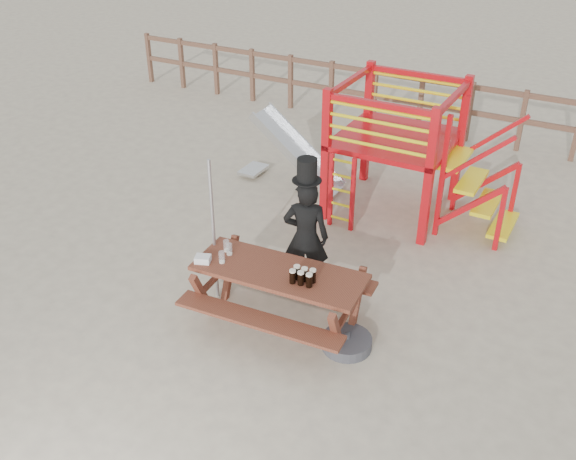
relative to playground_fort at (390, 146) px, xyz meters
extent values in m
plane|color=#C4B699|center=(-0.12, -3.58, -1.07)|extent=(60.00, 60.00, 0.00)
cube|color=brown|center=(-0.12, 3.42, 0.03)|extent=(15.00, 0.06, 0.10)
cube|color=brown|center=(-0.12, 3.42, -0.47)|extent=(15.00, 0.06, 0.10)
cube|color=brown|center=(-7.62, 3.42, -0.47)|extent=(0.09, 0.09, 1.20)
cube|color=brown|center=(-6.62, 3.42, -0.47)|extent=(0.09, 0.09, 1.20)
cube|color=brown|center=(-5.62, 3.42, -0.47)|extent=(0.09, 0.09, 1.20)
cube|color=brown|center=(-4.62, 3.42, -0.47)|extent=(0.09, 0.09, 1.20)
cube|color=brown|center=(-3.62, 3.42, -0.47)|extent=(0.09, 0.09, 1.20)
cube|color=brown|center=(-2.62, 3.42, -0.47)|extent=(0.09, 0.09, 1.20)
cube|color=brown|center=(-1.62, 3.42, -0.47)|extent=(0.09, 0.09, 1.20)
cube|color=brown|center=(-0.62, 3.42, -0.47)|extent=(0.09, 0.09, 1.20)
cube|color=brown|center=(0.38, 3.42, -0.47)|extent=(0.09, 0.09, 1.20)
cube|color=brown|center=(1.38, 3.42, -0.47)|extent=(0.09, 0.09, 1.20)
cube|color=red|center=(-0.72, -0.78, -0.02)|extent=(0.12, 0.12, 2.10)
cube|color=red|center=(0.88, -0.78, -0.02)|extent=(0.12, 0.12, 2.10)
cube|color=red|center=(-0.72, 0.82, -0.02)|extent=(0.12, 0.12, 2.10)
cube|color=red|center=(0.88, 0.82, -0.02)|extent=(0.12, 0.12, 2.10)
cube|color=red|center=(0.08, 0.02, 0.13)|extent=(1.72, 1.72, 0.08)
cube|color=red|center=(0.08, -0.78, 0.93)|extent=(1.60, 0.08, 0.08)
cube|color=red|center=(0.08, 0.82, 0.93)|extent=(1.60, 0.08, 0.08)
cube|color=red|center=(-0.72, 0.02, 0.93)|extent=(0.08, 1.60, 0.08)
cube|color=red|center=(0.88, 0.02, 0.93)|extent=(0.08, 1.60, 0.08)
cylinder|color=yellow|center=(0.08, -0.78, 0.31)|extent=(1.50, 0.05, 0.05)
cylinder|color=yellow|center=(0.08, 0.82, 0.31)|extent=(1.50, 0.05, 0.05)
cylinder|color=yellow|center=(0.08, -0.78, 0.49)|extent=(1.50, 0.05, 0.05)
cylinder|color=yellow|center=(0.08, 0.82, 0.49)|extent=(1.50, 0.05, 0.05)
cylinder|color=yellow|center=(0.08, -0.78, 0.67)|extent=(1.50, 0.05, 0.05)
cylinder|color=yellow|center=(0.08, 0.82, 0.67)|extent=(1.50, 0.05, 0.05)
cylinder|color=yellow|center=(0.08, -0.78, 0.85)|extent=(1.50, 0.05, 0.05)
cylinder|color=yellow|center=(0.08, 0.82, 0.85)|extent=(1.50, 0.05, 0.05)
cube|color=red|center=(-0.55, -0.93, -0.47)|extent=(0.06, 0.06, 1.20)
cube|color=red|center=(-0.19, -0.93, -0.47)|extent=(0.06, 0.06, 1.20)
cylinder|color=yellow|center=(-0.37, -0.93, -0.92)|extent=(0.36, 0.04, 0.04)
cylinder|color=yellow|center=(-0.37, -0.93, -0.68)|extent=(0.36, 0.04, 0.04)
cylinder|color=yellow|center=(-0.37, -0.93, -0.44)|extent=(0.36, 0.04, 0.04)
cylinder|color=yellow|center=(-0.37, -0.93, -0.20)|extent=(0.36, 0.04, 0.04)
cylinder|color=yellow|center=(-0.37, -0.93, 0.04)|extent=(0.36, 0.04, 0.04)
cube|color=yellow|center=(1.03, 0.02, 0.01)|extent=(0.30, 0.90, 0.06)
cube|color=yellow|center=(1.31, 0.02, -0.29)|extent=(0.30, 0.90, 0.06)
cube|color=yellow|center=(1.59, 0.02, -0.59)|extent=(0.30, 0.90, 0.06)
cube|color=yellow|center=(1.87, 0.02, -0.89)|extent=(0.30, 0.90, 0.06)
cube|color=red|center=(1.43, -0.43, -0.47)|extent=(0.95, 0.08, 0.86)
cube|color=red|center=(1.43, 0.47, -0.47)|extent=(0.95, 0.08, 0.86)
cube|color=silver|center=(-1.62, 0.02, -0.45)|extent=(1.53, 0.55, 1.21)
cube|color=silver|center=(-1.62, -0.25, -0.41)|extent=(1.58, 0.04, 1.28)
cube|color=silver|center=(-1.62, 0.29, -0.41)|extent=(1.58, 0.04, 1.28)
cube|color=silver|center=(-2.52, 0.02, -0.97)|extent=(0.35, 0.55, 0.05)
cube|color=brown|center=(-0.03, -3.43, -0.31)|extent=(2.08, 0.91, 0.05)
cube|color=brown|center=(0.01, -3.99, -0.62)|extent=(2.04, 0.43, 0.04)
cube|color=brown|center=(-0.07, -2.88, -0.62)|extent=(2.04, 0.43, 0.04)
cube|color=brown|center=(-0.89, -3.50, -0.71)|extent=(0.17, 1.22, 0.73)
cube|color=brown|center=(0.83, -3.37, -0.71)|extent=(0.17, 1.22, 0.73)
imported|color=black|center=(-0.09, -2.64, -0.27)|extent=(0.68, 0.56, 1.60)
cube|color=#0D9327|center=(-0.14, -2.52, -0.08)|extent=(0.07, 0.04, 0.37)
cylinder|color=black|center=(-0.09, -2.64, 0.53)|extent=(0.36, 0.36, 0.01)
cylinder|color=black|center=(-0.09, -2.64, 0.67)|extent=(0.24, 0.24, 0.28)
cube|color=white|center=(-0.13, -2.53, 0.77)|extent=(0.12, 0.05, 0.03)
cylinder|color=#B2B2B7|center=(-1.02, -3.32, -0.10)|extent=(0.04, 0.04, 1.94)
cylinder|color=#3C3C42|center=(0.87, -3.43, -1.00)|extent=(0.59, 0.59, 0.14)
cylinder|color=#3C3C42|center=(0.87, -3.43, -0.88)|extent=(0.07, 0.07, 0.11)
cube|color=white|center=(-0.92, -3.71, -0.25)|extent=(0.22, 0.19, 0.08)
cylinder|color=black|center=(0.22, -3.58, -0.21)|extent=(0.07, 0.07, 0.15)
cylinder|color=#F8E8CA|center=(0.22, -3.58, -0.12)|extent=(0.08, 0.08, 0.02)
cylinder|color=black|center=(0.32, -3.56, -0.21)|extent=(0.07, 0.07, 0.15)
cylinder|color=#F8E8CA|center=(0.32, -3.56, -0.12)|extent=(0.08, 0.08, 0.02)
cylinder|color=black|center=(0.42, -3.55, -0.21)|extent=(0.07, 0.07, 0.15)
cylinder|color=#F8E8CA|center=(0.42, -3.55, -0.12)|extent=(0.08, 0.08, 0.02)
cylinder|color=black|center=(0.22, -3.47, -0.21)|extent=(0.07, 0.07, 0.15)
cylinder|color=#F8E8CA|center=(0.22, -3.47, -0.12)|extent=(0.08, 0.08, 0.02)
cylinder|color=black|center=(0.32, -3.47, -0.21)|extent=(0.07, 0.07, 0.15)
cylinder|color=#F8E8CA|center=(0.32, -3.47, -0.12)|extent=(0.08, 0.08, 0.02)
cylinder|color=black|center=(0.42, -3.45, -0.21)|extent=(0.07, 0.07, 0.15)
cylinder|color=#F8E8CA|center=(0.42, -3.45, -0.12)|extent=(0.08, 0.08, 0.02)
cylinder|color=silver|center=(-0.80, -3.38, -0.21)|extent=(0.07, 0.07, 0.15)
cylinder|color=#F8E8CA|center=(-0.80, -3.38, -0.28)|extent=(0.07, 0.07, 0.02)
cylinder|color=silver|center=(-0.71, -3.62, -0.21)|extent=(0.07, 0.07, 0.15)
cylinder|color=#F8E8CA|center=(-0.71, -3.62, -0.28)|extent=(0.07, 0.07, 0.02)
cylinder|color=silver|center=(-0.73, -3.42, -0.21)|extent=(0.07, 0.07, 0.15)
cylinder|color=#F8E8CA|center=(-0.73, -3.42, -0.28)|extent=(0.07, 0.07, 0.02)
camera|label=1|loc=(3.05, -8.81, 3.92)|focal=40.00mm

